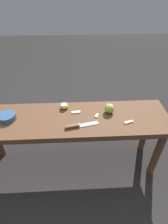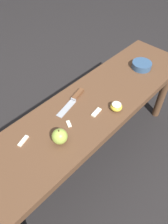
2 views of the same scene
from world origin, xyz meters
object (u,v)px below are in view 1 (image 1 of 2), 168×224
(wooden_bench, at_px, (71,126))
(apple_whole, at_px, (109,108))
(knife, at_px, (77,126))
(bowl, at_px, (7,117))
(apple_cut, at_px, (64,106))

(wooden_bench, relative_size, apple_whole, 17.59)
(wooden_bench, xyz_separation_m, apple_whole, (-0.27, -0.05, 0.11))
(knife, bearing_deg, bowl, 155.84)
(wooden_bench, bearing_deg, knife, 117.90)
(wooden_bench, height_order, apple_whole, apple_whole)
(apple_whole, distance_m, bowl, 0.70)
(knife, distance_m, apple_cut, 0.22)
(wooden_bench, relative_size, knife, 6.27)
(wooden_bench, bearing_deg, bowl, -1.69)
(wooden_bench, relative_size, bowl, 11.85)
(apple_whole, height_order, bowl, apple_whole)
(wooden_bench, xyz_separation_m, bowl, (0.42, -0.01, 0.09))
(knife, height_order, apple_whole, apple_whole)
(apple_whole, relative_size, bowl, 0.67)
(wooden_bench, distance_m, bowl, 0.43)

